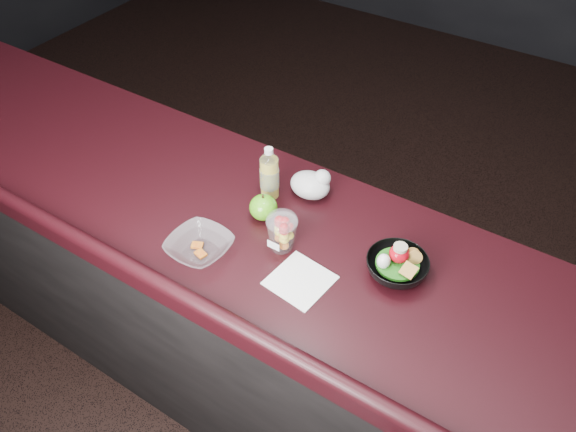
% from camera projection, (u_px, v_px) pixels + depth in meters
% --- Properties ---
extents(room_shell, '(8.00, 8.00, 8.00)m').
position_uv_depth(room_shell, '(173.00, 9.00, 0.98)').
color(room_shell, black).
rests_on(room_shell, ground).
extents(counter, '(4.06, 0.71, 1.02)m').
position_uv_depth(counter, '(277.00, 328.00, 2.08)').
color(counter, black).
rests_on(counter, ground).
extents(lemonade_bottle, '(0.06, 0.06, 0.19)m').
position_uv_depth(lemonade_bottle, '(269.00, 176.00, 1.79)').
color(lemonade_bottle, gold).
rests_on(lemonade_bottle, counter).
extents(fruit_cup, '(0.09, 0.09, 0.13)m').
position_uv_depth(fruit_cup, '(282.00, 231.00, 1.63)').
color(fruit_cup, white).
rests_on(fruit_cup, counter).
extents(green_apple, '(0.09, 0.09, 0.09)m').
position_uv_depth(green_apple, '(263.00, 207.00, 1.74)').
color(green_apple, '#358F10').
rests_on(green_apple, counter).
extents(plastic_bag, '(0.13, 0.11, 0.10)m').
position_uv_depth(plastic_bag, '(312.00, 184.00, 1.82)').
color(plastic_bag, silver).
rests_on(plastic_bag, counter).
extents(snack_bowl, '(0.22, 0.22, 0.10)m').
position_uv_depth(snack_bowl, '(397.00, 265.00, 1.58)').
color(snack_bowl, black).
rests_on(snack_bowl, counter).
extents(takeout_bowl, '(0.19, 0.19, 0.05)m').
position_uv_depth(takeout_bowl, '(199.00, 246.00, 1.65)').
color(takeout_bowl, silver).
rests_on(takeout_bowl, counter).
extents(paper_napkin, '(0.18, 0.18, 0.00)m').
position_uv_depth(paper_napkin, '(300.00, 280.00, 1.58)').
color(paper_napkin, white).
rests_on(paper_napkin, counter).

